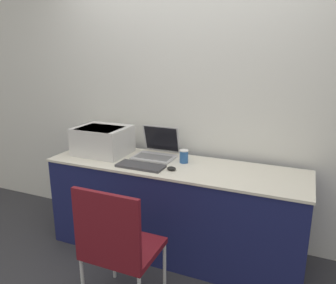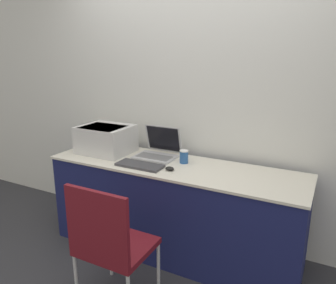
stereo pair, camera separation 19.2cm
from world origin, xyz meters
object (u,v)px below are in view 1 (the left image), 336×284
Objects in this scene: laptop_left at (157,150)px; chair at (117,242)px; mouse at (171,169)px; external_keyboard at (141,166)px; printer at (103,139)px; coffee_cup at (184,156)px.

chair is (0.16, -0.94, -0.33)m from laptop_left.
chair reaches higher than mouse.
laptop_left reaches higher than mouse.
external_keyboard is 5.37× the size of mouse.
printer is 0.77m from mouse.
external_keyboard is 0.38m from coffee_cup.
mouse is (0.25, -0.27, -0.04)m from laptop_left.
printer is at bearing -167.56° from laptop_left.
chair is (-0.12, -0.88, -0.33)m from coffee_cup.
mouse is (-0.02, -0.21, -0.04)m from coffee_cup.
laptop_left is 0.30m from external_keyboard.
laptop_left is at bearing 168.66° from coffee_cup.
mouse is at bearing 6.33° from external_keyboard.
laptop_left is 4.82× the size of mouse.
laptop_left reaches higher than external_keyboard.
printer is 0.77m from coffee_cup.
chair is (-0.10, -0.67, -0.29)m from mouse.
chair is (0.65, -0.83, -0.41)m from printer.
mouse is at bearing -96.33° from coffee_cup.
printer reaches higher than chair.
printer is 1.13m from chair.
coffee_cup is (0.28, -0.06, -0.00)m from laptop_left.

